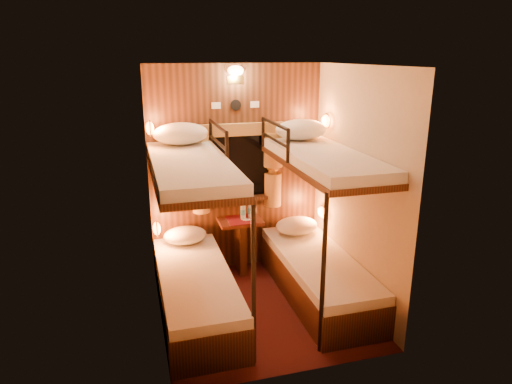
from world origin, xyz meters
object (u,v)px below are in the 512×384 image
object	(u,v)px
bunk_left	(195,262)
bottle_right	(250,210)
table	(241,239)
bunk_right	(318,247)
bottle_left	(243,211)

from	to	relation	value
bunk_left	bottle_right	xyz separation A→B (m)	(0.78, 0.82, 0.19)
table	bunk_left	bearing A→B (deg)	-129.67
bunk_right	bottle_right	distance (m)	0.99
bunk_left	bottle_right	world-z (taller)	bunk_left
table	bottle_right	xyz separation A→B (m)	(0.13, 0.04, 0.34)
bunk_left	table	distance (m)	1.02
bunk_right	bottle_right	bearing A→B (deg)	122.31
bottle_left	bottle_right	distance (m)	0.09
bottle_left	bunk_left	bearing A→B (deg)	-130.44
bunk_left	bunk_right	xyz separation A→B (m)	(1.30, 0.00, 0.00)
bottle_right	bunk_right	bearing A→B (deg)	-57.69
bunk_right	bottle_left	xyz separation A→B (m)	(-0.61, 0.81, 0.19)
bunk_right	bunk_left	bearing A→B (deg)	180.00
bunk_right	table	distance (m)	1.02
bunk_right	table	xyz separation A→B (m)	(-0.65, 0.78, -0.14)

